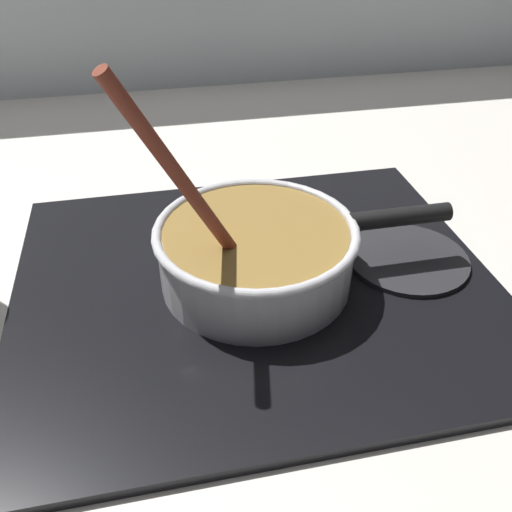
{
  "coord_description": "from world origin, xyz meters",
  "views": [
    {
      "loc": [
        -0.05,
        -0.44,
        0.42
      ],
      "look_at": [
        0.06,
        0.05,
        0.05
      ],
      "focal_mm": 38.55,
      "sensor_mm": 36.0,
      "label": 1
    }
  ],
  "objects": [
    {
      "name": "hob_plate",
      "position": [
        0.06,
        0.05,
        0.01
      ],
      "size": [
        0.56,
        0.48,
        0.01
      ],
      "primitive_type": "cube",
      "color": "black",
      "rests_on": "ground"
    },
    {
      "name": "ground",
      "position": [
        0.0,
        0.0,
        -0.02
      ],
      "size": [
        2.4,
        1.6,
        0.04
      ],
      "primitive_type": "cube",
      "color": "beige"
    },
    {
      "name": "burner_ring",
      "position": [
        0.06,
        0.05,
        0.02
      ],
      "size": [
        0.17,
        0.17,
        0.01
      ],
      "primitive_type": "torus",
      "color": "#592D0C",
      "rests_on": "hob_plate"
    },
    {
      "name": "spare_burner",
      "position": [
        0.25,
        0.05,
        0.01
      ],
      "size": [
        0.15,
        0.15,
        0.01
      ],
      "primitive_type": "cylinder",
      "color": "#262628",
      "rests_on": "hob_plate"
    },
    {
      "name": "cooking_pan",
      "position": [
        0.06,
        0.05,
        0.05
      ],
      "size": [
        0.37,
        0.23,
        0.28
      ],
      "color": "silver",
      "rests_on": "hob_plate"
    }
  ]
}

